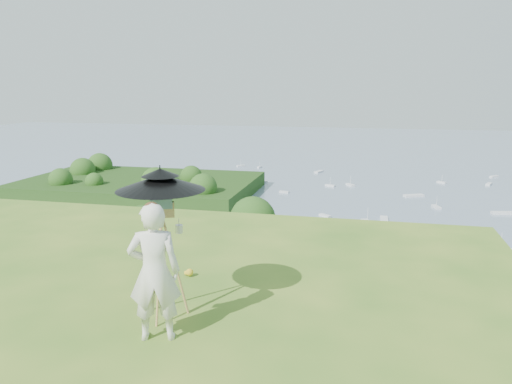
% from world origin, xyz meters
% --- Properties ---
extents(ground, '(14.00, 14.00, 0.00)m').
position_xyz_m(ground, '(0.00, 0.00, 0.00)').
color(ground, '#3F7120').
rests_on(ground, ground).
extents(shoreline_tier, '(170.00, 28.00, 8.00)m').
position_xyz_m(shoreline_tier, '(0.00, 75.00, -36.00)').
color(shoreline_tier, gray).
rests_on(shoreline_tier, bay_water).
extents(bay_water, '(700.00, 700.00, 0.00)m').
position_xyz_m(bay_water, '(0.00, 240.00, -34.00)').
color(bay_water, slate).
rests_on(bay_water, ground).
extents(peninsula, '(90.00, 60.00, 12.00)m').
position_xyz_m(peninsula, '(-75.00, 155.00, -29.00)').
color(peninsula, '#1A3B10').
rests_on(peninsula, bay_water).
extents(slope_trees, '(110.00, 50.00, 6.00)m').
position_xyz_m(slope_trees, '(0.00, 35.00, -15.00)').
color(slope_trees, '#215018').
rests_on(slope_trees, forest_slope).
extents(harbor_town, '(110.00, 22.00, 5.00)m').
position_xyz_m(harbor_town, '(0.00, 75.00, -29.50)').
color(harbor_town, beige).
rests_on(harbor_town, shoreline_tier).
extents(moored_boats, '(140.00, 140.00, 0.70)m').
position_xyz_m(moored_boats, '(-12.50, 161.00, -33.65)').
color(moored_boats, silver).
rests_on(moored_boats, bay_water).
extents(wildflowers, '(10.00, 10.50, 0.12)m').
position_xyz_m(wildflowers, '(0.00, 0.25, 0.06)').
color(wildflowers, gold).
rests_on(wildflowers, ground).
extents(painter, '(0.74, 0.60, 1.76)m').
position_xyz_m(painter, '(1.70, 0.59, 0.88)').
color(painter, white).
rests_on(painter, ground).
extents(field_easel, '(0.88, 0.88, 1.76)m').
position_xyz_m(field_easel, '(1.57, 1.18, 0.88)').
color(field_easel, '#AC7E48').
rests_on(field_easel, ground).
extents(sun_umbrella, '(1.57, 1.57, 0.66)m').
position_xyz_m(sun_umbrella, '(1.56, 1.21, 1.78)').
color(sun_umbrella, black).
rests_on(sun_umbrella, field_easel).
extents(painter_cap, '(0.26, 0.29, 0.10)m').
position_xyz_m(painter_cap, '(1.70, 0.59, 1.71)').
color(painter_cap, '#C16A73').
rests_on(painter_cap, painter).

